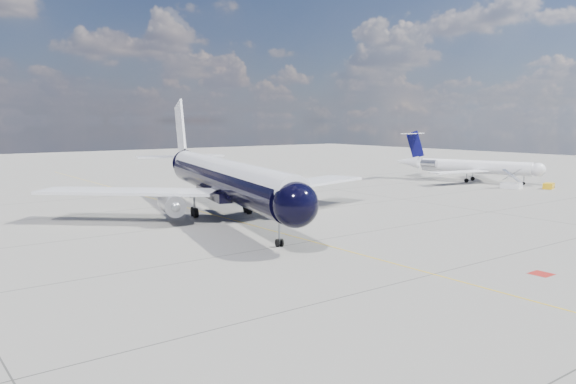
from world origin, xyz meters
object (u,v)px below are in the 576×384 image
regional_jet (465,165)px  service_tug (549,186)px  main_airliner (221,178)px  boarding_stair (511,185)px

regional_jet → service_tug: (1.18, -16.46, -2.62)m
main_airliner → service_tug: bearing=4.2°
boarding_stair → regional_jet: bearing=58.9°
boarding_stair → service_tug: (4.52, -4.37, -0.15)m
main_airliner → service_tug: main_airliner is taller
boarding_stair → service_tug: bearing=-59.7°
regional_jet → service_tug: size_ratio=9.62×
service_tug → regional_jet: bearing=76.7°
boarding_stair → service_tug: 6.29m
main_airliner → regional_jet: 59.02m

